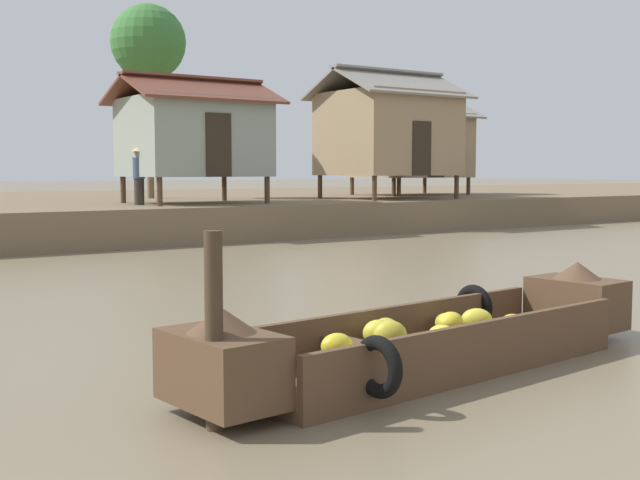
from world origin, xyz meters
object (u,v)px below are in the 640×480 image
Objects in this scene: mooring_post at (214,331)px; banana_boat at (434,339)px; stilt_house_mid_left at (388,132)px; palm_tree_near at (148,43)px; stilt_house_mid_right at (411,144)px; stilt_house_left at (194,136)px; vendor_person at (139,172)px.

banana_boat is at bearing 9.73° from mooring_post.
palm_tree_near reaches higher than stilt_house_mid_left.
stilt_house_left is at bearing -165.10° from stilt_house_mid_right.
vendor_person is at bearing -166.10° from stilt_house_mid_right.
mooring_post is at bearing -111.65° from palm_tree_near.
stilt_house_mid_right is (11.06, 2.94, 0.04)m from stilt_house_left.
stilt_house_left is 18.75m from mooring_post.
stilt_house_mid_right reaches higher than stilt_house_left.
stilt_house_mid_left is 9.40m from vendor_person.
stilt_house_mid_left is (7.43, -0.04, 0.29)m from stilt_house_left.
stilt_house_mid_right is at bearing 49.71° from banana_boat.
palm_tree_near reaches higher than stilt_house_left.
stilt_house_left is 2.17m from vendor_person.
stilt_house_mid_right is (16.37, 19.31, 2.75)m from banana_boat.
palm_tree_near is at bearing 74.32° from banana_boat.
stilt_house_mid_left is at bearing 47.45° from mooring_post.
stilt_house_mid_right reaches higher than mooring_post.
stilt_house_left reaches higher than banana_boat.
stilt_house_mid_left is (12.75, 16.32, 3.00)m from banana_boat.
palm_tree_near is (0.66, 4.90, 3.39)m from stilt_house_left.
vendor_person reaches higher than banana_boat.
stilt_house_mid_left is at bearing -140.53° from stilt_house_mid_right.
banana_boat is at bearing -102.09° from vendor_person.
palm_tree_near is (-6.78, 4.94, 3.10)m from stilt_house_mid_left.
stilt_house_mid_right is at bearing 13.90° from vendor_person.
stilt_house_mid_left is 2.86× the size of vendor_person.
stilt_house_mid_left reaches higher than vendor_person.
palm_tree_near is at bearing 63.98° from vendor_person.
mooring_post is (-6.11, -16.56, -1.17)m from vendor_person.
stilt_house_left is 0.67× the size of palm_tree_near.
stilt_house_left is 2.73× the size of vendor_person.
palm_tree_near reaches higher than banana_boat.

